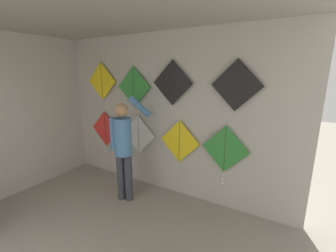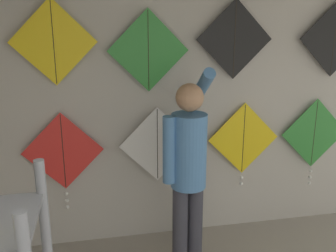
{
  "view_description": "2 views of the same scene",
  "coord_description": "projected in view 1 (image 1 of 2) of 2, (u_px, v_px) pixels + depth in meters",
  "views": [
    {
      "loc": [
        2.21,
        0.33,
        2.17
      ],
      "look_at": [
        0.42,
        3.31,
        1.31
      ],
      "focal_mm": 24.0,
      "sensor_mm": 36.0,
      "label": 1
    },
    {
      "loc": [
        -0.95,
        0.19,
        2.14
      ],
      "look_at": [
        -0.32,
        3.31,
        1.24
      ],
      "focal_mm": 40.0,
      "sensor_mm": 36.0,
      "label": 2
    }
  ],
  "objects": [
    {
      "name": "kite_6",
      "position": [
        172.0,
        83.0,
        3.65
      ],
      "size": [
        0.74,
        0.01,
        0.74
      ],
      "color": "black"
    },
    {
      "name": "kite_5",
      "position": [
        134.0,
        87.0,
        4.08
      ],
      "size": [
        0.74,
        0.01,
        0.74
      ],
      "color": "#338C38"
    },
    {
      "name": "shopkeeper",
      "position": [
        124.0,
        143.0,
        3.68
      ],
      "size": [
        0.44,
        0.66,
        1.79
      ],
      "rotation": [
        0.0,
        0.0,
        0.23
      ],
      "color": "#383842",
      "rests_on": "ground"
    },
    {
      "name": "kite_3",
      "position": [
        225.0,
        151.0,
        3.43
      ],
      "size": [
        0.74,
        0.04,
        0.95
      ],
      "color": "#338C38"
    },
    {
      "name": "ceiling_slab",
      "position": [
        51.0,
        2.0,
        2.18
      ],
      "size": [
        4.89,
        4.41,
        0.04
      ],
      "primitive_type": "cube",
      "color": "#A8A399"
    },
    {
      "name": "kite_2",
      "position": [
        179.0,
        143.0,
        3.82
      ],
      "size": [
        0.74,
        0.04,
        0.88
      ],
      "color": "yellow"
    },
    {
      "name": "back_panel",
      "position": [
        157.0,
        115.0,
        4.05
      ],
      "size": [
        4.89,
        0.06,
        2.8
      ],
      "primitive_type": "cube",
      "color": "#BCB7AD",
      "rests_on": "ground"
    },
    {
      "name": "kite_1",
      "position": [
        139.0,
        134.0,
        4.26
      ],
      "size": [
        0.74,
        0.01,
        0.74
      ],
      "color": "white"
    },
    {
      "name": "kite_0",
      "position": [
        105.0,
        130.0,
        4.7
      ],
      "size": [
        0.74,
        0.04,
        0.95
      ],
      "color": "red"
    },
    {
      "name": "kite_4",
      "position": [
        102.0,
        81.0,
        4.46
      ],
      "size": [
        0.74,
        0.01,
        0.74
      ],
      "color": "yellow"
    },
    {
      "name": "kite_7",
      "position": [
        236.0,
        85.0,
        3.14
      ],
      "size": [
        0.74,
        0.01,
        0.74
      ],
      "color": "black"
    }
  ]
}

